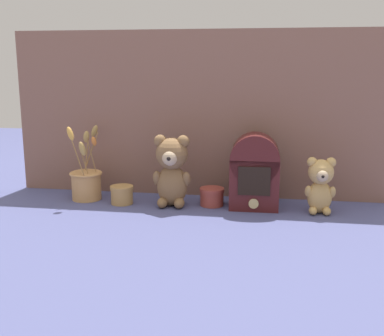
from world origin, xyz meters
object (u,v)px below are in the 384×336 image
Objects in this scene: teddy_bear_medium at (320,184)px; vintage_radio at (255,171)px; decorative_tin_short at (212,197)px; teddy_bear_large at (172,169)px; decorative_tin_tall at (122,195)px; flower_vase at (86,181)px.

vintage_radio is at bearing 172.48° from teddy_bear_medium.
vintage_radio is at bearing -1.22° from decorative_tin_short.
teddy_bear_large reaches higher than decorative_tin_tall.
teddy_bear_medium is 0.40m from decorative_tin_short.
teddy_bear_medium reaches higher than decorative_tin_short.
decorative_tin_short is (-0.16, 0.00, -0.11)m from vintage_radio.
flower_vase is 3.22× the size of decorative_tin_short.
decorative_tin_short is (0.15, 0.03, -0.11)m from teddy_bear_large.
vintage_radio reaches higher than teddy_bear_large.
flower_vase is 0.50m from decorative_tin_short.
teddy_bear_large is 0.22m from decorative_tin_tall.
flower_vase reaches higher than teddy_bear_large.
decorative_tin_short is at bearing -0.67° from flower_vase.
flower_vase is 3.40× the size of decorative_tin_tall.
decorative_tin_tall is at bearing -176.81° from vintage_radio.
teddy_bear_medium is 0.74m from decorative_tin_tall.
flower_vase is at bearing 174.60° from teddy_bear_large.
vintage_radio is at bearing -0.80° from flower_vase.
vintage_radio is at bearing 4.50° from teddy_bear_large.
teddy_bear_large is 1.33× the size of teddy_bear_medium.
flower_vase reaches higher than vintage_radio.
decorative_tin_tall is 0.95× the size of decorative_tin_short.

